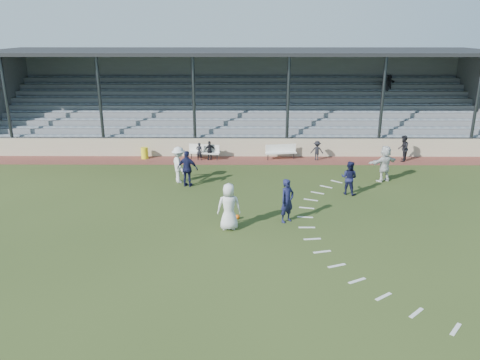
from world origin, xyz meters
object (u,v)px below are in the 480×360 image
bench_right (281,150)px  bench_left (204,150)px  football (237,217)px  player_navy_lead (287,201)px  official (403,148)px  trash_bin (145,153)px  player_white_lead (229,207)px

bench_right → bench_left: bearing=170.2°
football → player_navy_lead: player_navy_lead is taller
official → football: bearing=-22.9°
bench_left → official: official is taller
trash_bin → player_navy_lead: 13.15m
player_navy_lead → football: bearing=133.3°
bench_right → trash_bin: bearing=169.4°
bench_right → trash_bin: size_ratio=2.80×
bench_right → football: size_ratio=10.08×
bench_right → football: (-2.67, -9.91, -0.48)m
trash_bin → football: (6.10, -9.97, -0.28)m
trash_bin → football: bearing=-58.6°
football → player_navy_lead: (2.15, -0.26, 0.86)m
official → bench_left: bearing=-67.3°
trash_bin → official: official is taller
bench_left → official: 12.56m
bench_right → official: (7.64, -0.44, 0.26)m
bench_right → player_navy_lead: size_ratio=1.06×
bench_left → player_navy_lead: bearing=-56.4°
bench_right → player_white_lead: player_white_lead is taller
bench_left → bench_right: size_ratio=1.00×
trash_bin → official: (16.41, -0.51, 0.46)m
bench_right → official: size_ratio=1.24×
bench_right → football: bearing=-115.3°
trash_bin → bench_left: bearing=-1.5°
bench_left → official: bearing=8.3°
bench_right → trash_bin: 8.76m
bench_right → player_navy_lead: player_navy_lead is taller
player_white_lead → player_navy_lead: 2.61m
player_white_lead → player_navy_lead: player_white_lead is taller
football → bench_right: bearing=74.9°
trash_bin → player_white_lead: size_ratio=0.36×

